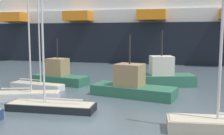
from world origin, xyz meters
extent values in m
plane|color=#4C5B66|center=(0.00, 0.00, 0.00)|extent=(600.00, 600.00, 0.00)
cube|color=white|center=(-7.85, 9.86, 0.29)|extent=(5.89, 2.47, 0.58)
cube|color=beige|center=(-7.85, 9.86, 0.60)|extent=(5.64, 2.32, 0.04)
cylinder|color=silver|center=(-7.40, 9.76, 4.95)|extent=(0.14, 0.14, 8.75)
cylinder|color=silver|center=(-8.67, 10.03, 0.93)|extent=(2.55, 0.65, 0.11)
cylinder|color=silver|center=(7.52, 0.45, 5.12)|extent=(0.16, 0.16, 8.79)
cube|color=white|center=(-6.83, 5.61, 0.31)|extent=(5.65, 2.75, 0.63)
cube|color=beige|center=(-6.83, 5.61, 0.65)|extent=(5.41, 2.59, 0.04)
cylinder|color=silver|center=(-6.41, 5.72, 5.08)|extent=(0.13, 0.13, 8.90)
cylinder|color=silver|center=(-7.60, 5.42, 0.98)|extent=(2.41, 0.70, 0.10)
cube|color=black|center=(-3.46, 2.90, 0.26)|extent=(6.41, 1.88, 0.52)
cube|color=beige|center=(-3.46, 2.90, 0.54)|extent=(6.16, 1.74, 0.04)
cylinder|color=silver|center=(-3.97, 2.91, 5.68)|extent=(0.15, 0.15, 10.31)
cylinder|color=silver|center=(-2.53, 2.89, 0.87)|extent=(2.88, 0.17, 0.12)
cube|color=#2D6B51|center=(1.98, 8.40, 0.47)|extent=(7.85, 4.59, 0.93)
cube|color=#A3845B|center=(1.63, 8.50, 1.91)|extent=(2.79, 2.54, 1.95)
cylinder|color=#262626|center=(1.63, 8.50, 4.18)|extent=(0.15, 0.15, 2.60)
cube|color=#2D6B51|center=(4.08, 13.77, 0.59)|extent=(8.09, 4.23, 1.17)
cube|color=silver|center=(4.46, 13.86, 2.18)|extent=(2.70, 2.43, 2.01)
cylinder|color=#262626|center=(4.46, 13.86, 4.53)|extent=(0.15, 0.15, 2.70)
cube|color=#2D6B51|center=(-6.54, 12.92, 0.48)|extent=(6.69, 3.96, 0.95)
cube|color=#A3845B|center=(-6.84, 13.01, 1.89)|extent=(2.44, 2.23, 1.88)
cylinder|color=#262626|center=(-6.84, 13.01, 3.93)|extent=(0.13, 0.13, 2.21)
cube|color=black|center=(3.50, 43.42, 3.76)|extent=(137.88, 29.11, 7.53)
cube|color=white|center=(3.50, 43.42, 8.76)|extent=(126.79, 26.02, 2.46)
cube|color=white|center=(3.50, 43.42, 11.22)|extent=(119.18, 24.45, 2.46)
cube|color=orange|center=(-24.52, 35.48, 8.76)|extent=(5.19, 4.18, 1.72)
cube|color=orange|center=(-10.87, 34.48, 8.76)|extent=(5.19, 4.18, 1.72)
cube|color=orange|center=(2.77, 33.48, 8.76)|extent=(5.19, 4.18, 1.72)
camera|label=1|loc=(4.16, -15.20, 5.58)|focal=43.42mm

